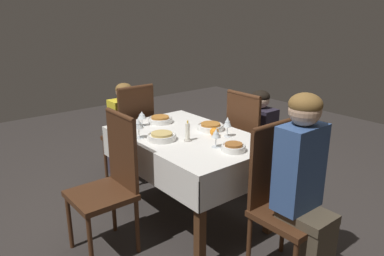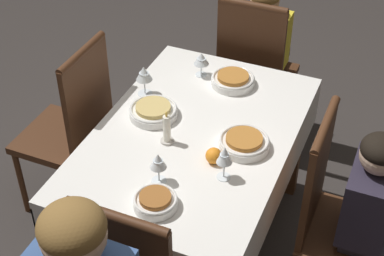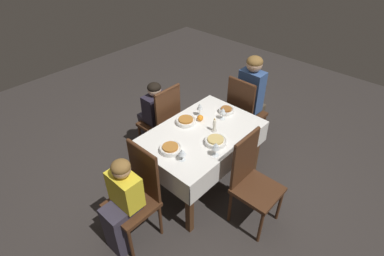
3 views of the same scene
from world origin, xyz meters
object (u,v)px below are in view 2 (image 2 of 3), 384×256
at_px(wine_glass_east, 158,162).
at_px(orange_fruit, 214,156).
at_px(bowl_south, 153,111).
at_px(wine_glass_north, 224,156).
at_px(bowl_east, 155,201).
at_px(wine_glass_south, 144,74).
at_px(chair_west, 254,69).
at_px(person_child_yellow, 264,53).
at_px(chair_north, 336,215).
at_px(person_child_dark, 379,226).
at_px(wine_glass_west, 201,59).
at_px(dining_table, 194,150).
at_px(chair_south, 73,126).
at_px(bowl_north, 244,142).
at_px(bowl_west, 233,80).
at_px(candle_centerpiece, 167,131).

height_order(wine_glass_east, orange_fruit, wine_glass_east).
distance_m(wine_glass_east, bowl_south, 0.44).
distance_m(wine_glass_north, orange_fruit, 0.13).
height_order(wine_glass_east, wine_glass_north, wine_glass_north).
height_order(bowl_east, wine_glass_east, wine_glass_east).
distance_m(wine_glass_north, wine_glass_south, 0.69).
distance_m(bowl_east, bowl_south, 0.58).
distance_m(bowl_south, orange_fruit, 0.42).
xyz_separation_m(chair_west, wine_glass_north, (1.11, 0.22, 0.31)).
distance_m(person_child_yellow, wine_glass_south, 0.99).
relative_size(chair_north, wine_glass_north, 6.34).
xyz_separation_m(person_child_dark, wine_glass_west, (-0.50, -1.00, 0.28)).
distance_m(dining_table, person_child_dark, 0.86).
bearing_deg(bowl_south, chair_west, 165.38).
distance_m(chair_south, bowl_north, 0.94).
height_order(wine_glass_east, bowl_north, wine_glass_east).
distance_m(person_child_dark, wine_glass_north, 0.72).
distance_m(dining_table, orange_fruit, 0.25).
bearing_deg(bowl_east, bowl_south, -153.35).
relative_size(chair_south, orange_fruit, 14.68).
distance_m(chair_west, bowl_west, 0.52).
bearing_deg(wine_glass_south, person_child_dark, 78.42).
height_order(bowl_north, candle_centerpiece, candle_centerpiece).
relative_size(person_child_dark, bowl_east, 5.88).
relative_size(person_child_dark, person_child_yellow, 1.00).
height_order(chair_north, bowl_west, chair_north).
bearing_deg(bowl_south, wine_glass_east, 28.73).
distance_m(chair_south, wine_glass_south, 0.48).
xyz_separation_m(bowl_west, wine_glass_west, (-0.02, -0.18, 0.06)).
bearing_deg(chair_south, bowl_north, 87.23).
bearing_deg(bowl_north, chair_south, -92.77).
distance_m(bowl_east, wine_glass_east, 0.16).
bearing_deg(bowl_east, chair_west, -178.45).
distance_m(person_child_yellow, bowl_north, 1.12).
bearing_deg(dining_table, wine_glass_east, -1.77).
bearing_deg(chair_north, wine_glass_east, 112.36).
xyz_separation_m(dining_table, chair_south, (-0.04, -0.68, -0.09)).
bearing_deg(bowl_south, chair_north, 83.59).
xyz_separation_m(chair_north, candle_centerpiece, (0.05, -0.76, 0.26)).
distance_m(chair_west, wine_glass_south, 0.84).
relative_size(wine_glass_south, orange_fruit, 2.22).
height_order(wine_glass_north, bowl_west, wine_glass_north).
bearing_deg(wine_glass_west, dining_table, 18.29).
bearing_deg(chair_south, candle_centerpiece, 76.75).
relative_size(bowl_east, bowl_west, 0.80).
distance_m(person_child_yellow, bowl_west, 0.67).
bearing_deg(bowl_west, orange_fruit, 11.96).
relative_size(person_child_yellow, bowl_east, 5.88).
bearing_deg(wine_glass_south, dining_table, 60.85).
height_order(wine_glass_west, candle_centerpiece, candle_centerpiece).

